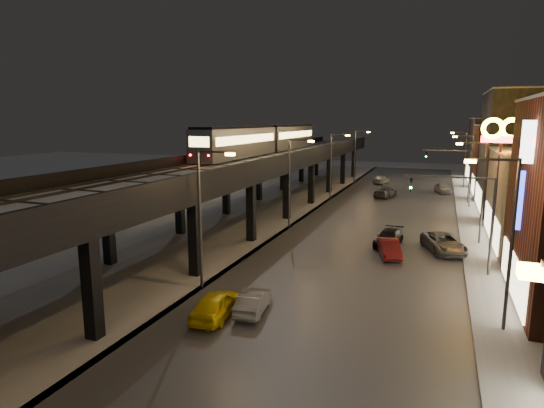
% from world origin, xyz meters
% --- Properties ---
extents(ground, '(220.00, 220.00, 0.00)m').
position_xyz_m(ground, '(0.00, 0.00, 0.00)').
color(ground, silver).
extents(road_surface, '(17.00, 120.00, 0.06)m').
position_xyz_m(road_surface, '(7.50, 35.00, 0.03)').
color(road_surface, '#46474D').
rests_on(road_surface, ground).
extents(sidewalk_right, '(4.00, 120.00, 0.14)m').
position_xyz_m(sidewalk_right, '(17.50, 35.00, 0.07)').
color(sidewalk_right, '#9FA1A8').
rests_on(sidewalk_right, ground).
extents(under_viaduct_pavement, '(11.00, 120.00, 0.06)m').
position_xyz_m(under_viaduct_pavement, '(-6.00, 35.00, 0.03)').
color(under_viaduct_pavement, '#9FA1A8').
rests_on(under_viaduct_pavement, ground).
extents(elevated_viaduct, '(9.00, 100.00, 6.30)m').
position_xyz_m(elevated_viaduct, '(-6.00, 31.84, 5.62)').
color(elevated_viaduct, black).
rests_on(elevated_viaduct, ground).
extents(viaduct_trackbed, '(8.40, 100.00, 0.32)m').
position_xyz_m(viaduct_trackbed, '(-6.01, 31.97, 6.39)').
color(viaduct_trackbed, '#B2B7C1').
rests_on(viaduct_trackbed, elevated_viaduct).
extents(viaduct_parapet_streetside, '(0.30, 100.00, 1.10)m').
position_xyz_m(viaduct_parapet_streetside, '(-1.65, 32.00, 6.85)').
color(viaduct_parapet_streetside, black).
rests_on(viaduct_parapet_streetside, elevated_viaduct).
extents(viaduct_parapet_far, '(0.30, 100.00, 1.10)m').
position_xyz_m(viaduct_parapet_far, '(-10.35, 32.00, 6.85)').
color(viaduct_parapet_far, black).
rests_on(viaduct_parapet_far, elevated_viaduct).
extents(building_d, '(12.20, 13.20, 14.16)m').
position_xyz_m(building_d, '(23.99, 48.00, 7.08)').
color(building_d, '#28282F').
rests_on(building_d, ground).
extents(building_e, '(12.20, 12.20, 10.16)m').
position_xyz_m(building_e, '(23.99, 62.00, 5.08)').
color(building_e, maroon).
rests_on(building_e, ground).
extents(building_f, '(12.20, 16.20, 11.16)m').
position_xyz_m(building_f, '(23.99, 76.00, 5.58)').
color(building_f, '#302F35').
rests_on(building_f, ground).
extents(streetlight_left_1, '(2.57, 0.28, 9.00)m').
position_xyz_m(streetlight_left_1, '(-0.43, 13.00, 5.24)').
color(streetlight_left_1, '#38383A').
rests_on(streetlight_left_1, ground).
extents(streetlight_right_1, '(2.56, 0.28, 9.00)m').
position_xyz_m(streetlight_right_1, '(16.73, 13.00, 5.24)').
color(streetlight_right_1, '#38383A').
rests_on(streetlight_right_1, ground).
extents(streetlight_left_2, '(2.57, 0.28, 9.00)m').
position_xyz_m(streetlight_left_2, '(-0.43, 31.00, 5.24)').
color(streetlight_left_2, '#38383A').
rests_on(streetlight_left_2, ground).
extents(streetlight_right_2, '(2.56, 0.28, 9.00)m').
position_xyz_m(streetlight_right_2, '(16.73, 31.00, 5.24)').
color(streetlight_right_2, '#38383A').
rests_on(streetlight_right_2, ground).
extents(streetlight_left_3, '(2.57, 0.28, 9.00)m').
position_xyz_m(streetlight_left_3, '(-0.43, 49.00, 5.24)').
color(streetlight_left_3, '#38383A').
rests_on(streetlight_left_3, ground).
extents(streetlight_right_3, '(2.56, 0.28, 9.00)m').
position_xyz_m(streetlight_right_3, '(16.73, 49.00, 5.24)').
color(streetlight_right_3, '#38383A').
rests_on(streetlight_right_3, ground).
extents(streetlight_left_4, '(2.57, 0.28, 9.00)m').
position_xyz_m(streetlight_left_4, '(-0.43, 67.00, 5.24)').
color(streetlight_left_4, '#38383A').
rests_on(streetlight_left_4, ground).
extents(streetlight_right_4, '(2.56, 0.28, 9.00)m').
position_xyz_m(streetlight_right_4, '(16.73, 67.00, 5.24)').
color(streetlight_right_4, '#38383A').
rests_on(streetlight_right_4, ground).
extents(traffic_light_rig_a, '(6.10, 0.34, 7.00)m').
position_xyz_m(traffic_light_rig_a, '(15.84, 22.00, 4.50)').
color(traffic_light_rig_a, '#38383A').
rests_on(traffic_light_rig_a, ground).
extents(traffic_light_rig_b, '(6.10, 0.34, 7.00)m').
position_xyz_m(traffic_light_rig_b, '(15.84, 52.00, 4.50)').
color(traffic_light_rig_b, '#38383A').
rests_on(traffic_light_rig_b, ground).
extents(subway_train, '(2.95, 35.70, 3.52)m').
position_xyz_m(subway_train, '(-8.50, 44.69, 8.37)').
color(subway_train, gray).
rests_on(subway_train, viaduct_trackbed).
extents(car_taxi, '(2.07, 4.43, 1.47)m').
position_xyz_m(car_taxi, '(2.29, 9.29, 0.73)').
color(car_taxi, yellow).
rests_on(car_taxi, ground).
extents(car_near_white, '(1.82, 4.00, 1.27)m').
position_xyz_m(car_near_white, '(3.95, 10.65, 0.64)').
color(car_near_white, slate).
rests_on(car_near_white, ground).
extents(car_mid_dark, '(3.16, 5.54, 1.51)m').
position_xyz_m(car_mid_dark, '(6.25, 53.34, 0.76)').
color(car_mid_dark, '#424446').
rests_on(car_mid_dark, ground).
extents(car_far_white, '(2.73, 4.78, 1.53)m').
position_xyz_m(car_far_white, '(3.96, 67.23, 0.77)').
color(car_far_white, '#9A9FA5').
rests_on(car_far_white, ground).
extents(car_onc_silver, '(2.49, 4.40, 1.37)m').
position_xyz_m(car_onc_silver, '(9.98, 24.27, 0.69)').
color(car_onc_silver, maroon).
rests_on(car_onc_silver, ground).
extents(car_onc_dark, '(4.20, 5.98, 1.52)m').
position_xyz_m(car_onc_dark, '(14.05, 27.20, 0.76)').
color(car_onc_dark, slate).
rests_on(car_onc_dark, ground).
extents(car_onc_white, '(2.44, 4.82, 1.34)m').
position_xyz_m(car_onc_white, '(9.56, 27.66, 0.67)').
color(car_onc_white, black).
rests_on(car_onc_white, ground).
extents(car_onc_red, '(2.92, 4.64, 1.47)m').
position_xyz_m(car_onc_red, '(13.89, 60.25, 0.74)').
color(car_onc_red, '#A7A7A7').
rests_on(car_onc_red, ground).
extents(sign_mcdonalds, '(3.28, 0.79, 11.02)m').
position_xyz_m(sign_mcdonalds, '(18.00, 30.58, 9.11)').
color(sign_mcdonalds, '#38383A').
rests_on(sign_mcdonalds, ground).
extents(sign_citgo, '(2.28, 0.39, 10.81)m').
position_xyz_m(sign_citgo, '(18.50, 15.76, 8.26)').
color(sign_citgo, '#38383A').
rests_on(sign_citgo, ground).
extents(sign_carwash, '(1.53, 0.35, 7.93)m').
position_xyz_m(sign_carwash, '(18.50, 17.61, 5.57)').
color(sign_carwash, '#38383A').
rests_on(sign_carwash, ground).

